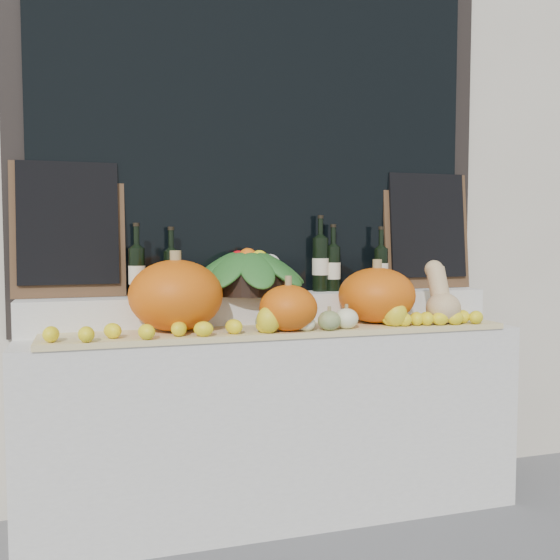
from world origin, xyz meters
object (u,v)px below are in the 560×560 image
at_px(produce_bowl, 248,271).
at_px(wine_bottle_tall, 320,264).
at_px(pumpkin_right, 377,295).
at_px(butternut_squash, 441,298).
at_px(pumpkin_left, 176,295).

xyz_separation_m(produce_bowl, wine_bottle_tall, (0.39, 0.05, 0.03)).
xyz_separation_m(pumpkin_right, produce_bowl, (-0.58, 0.22, 0.11)).
bearing_deg(butternut_squash, pumpkin_right, 160.69).
bearing_deg(pumpkin_left, wine_bottle_tall, 18.07).
bearing_deg(pumpkin_left, produce_bowl, 28.47).
height_order(pumpkin_left, pumpkin_right, pumpkin_left).
relative_size(pumpkin_right, butternut_squash, 1.23).
distance_m(pumpkin_left, produce_bowl, 0.43).
height_order(butternut_squash, produce_bowl, produce_bowl).
bearing_deg(produce_bowl, wine_bottle_tall, 6.86).
xyz_separation_m(pumpkin_left, butternut_squash, (1.25, -0.11, -0.04)).
bearing_deg(wine_bottle_tall, butternut_squash, -37.24).
height_order(pumpkin_left, wine_bottle_tall, wine_bottle_tall).
distance_m(pumpkin_right, wine_bottle_tall, 0.35).
bearing_deg(pumpkin_right, butternut_squash, -19.31).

